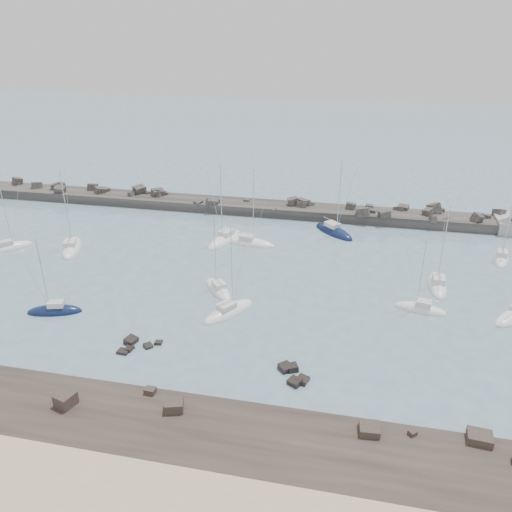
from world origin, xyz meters
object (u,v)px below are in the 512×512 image
at_px(sailboat_2, 55,311).
at_px(sailboat_7, 334,232).
at_px(sailboat_8, 420,309).
at_px(sailboat_6, 229,312).
at_px(sailboat_3, 250,243).
at_px(sailboat_5, 225,240).
at_px(sailboat_11, 501,259).
at_px(sailboat_0, 9,248).
at_px(sailboat_1, 72,248).
at_px(sailboat_9, 437,285).
at_px(sailboat_4, 218,290).

relative_size(sailboat_2, sailboat_7, 0.78).
bearing_deg(sailboat_7, sailboat_8, -62.15).
bearing_deg(sailboat_6, sailboat_3, 95.74).
bearing_deg(sailboat_5, sailboat_11, 2.33).
xyz_separation_m(sailboat_5, sailboat_7, (17.98, 7.54, -0.00)).
distance_m(sailboat_5, sailboat_11, 44.62).
relative_size(sailboat_0, sailboat_1, 0.85).
height_order(sailboat_0, sailboat_1, sailboat_1).
bearing_deg(sailboat_11, sailboat_9, -133.78).
relative_size(sailboat_4, sailboat_9, 0.89).
height_order(sailboat_2, sailboat_7, sailboat_7).
bearing_deg(sailboat_3, sailboat_11, 2.95).
relative_size(sailboat_8, sailboat_11, 0.92).
bearing_deg(sailboat_2, sailboat_7, 45.99).
distance_m(sailboat_3, sailboat_9, 30.77).
distance_m(sailboat_4, sailboat_5, 17.46).
bearing_deg(sailboat_4, sailboat_1, 162.59).
bearing_deg(sailboat_5, sailboat_8, -28.54).
bearing_deg(sailboat_7, sailboat_9, -47.28).
xyz_separation_m(sailboat_3, sailboat_4, (-0.73, -16.83, 0.00)).
xyz_separation_m(sailboat_8, sailboat_11, (13.77, 18.57, 0.01)).
height_order(sailboat_0, sailboat_3, sailboat_3).
relative_size(sailboat_7, sailboat_11, 1.25).
bearing_deg(sailboat_8, sailboat_11, 53.45).
bearing_deg(sailboat_3, sailboat_6, -84.26).
height_order(sailboat_3, sailboat_6, sailboat_3).
xyz_separation_m(sailboat_0, sailboat_3, (38.45, 10.28, -0.01)).
distance_m(sailboat_2, sailboat_7, 48.05).
xyz_separation_m(sailboat_0, sailboat_5, (34.08, 10.54, 0.02)).
height_order(sailboat_2, sailboat_5, sailboat_5).
relative_size(sailboat_2, sailboat_8, 1.06).
bearing_deg(sailboat_6, sailboat_11, 32.67).
height_order(sailboat_6, sailboat_11, sailboat_6).
height_order(sailboat_0, sailboat_11, sailboat_0).
bearing_deg(sailboat_1, sailboat_4, -17.41).
relative_size(sailboat_3, sailboat_8, 1.29).
xyz_separation_m(sailboat_2, sailboat_4, (19.05, 9.94, -0.02)).
relative_size(sailboat_1, sailboat_8, 1.30).
xyz_separation_m(sailboat_4, sailboat_5, (-3.65, 17.08, 0.02)).
relative_size(sailboat_5, sailboat_9, 1.15).
relative_size(sailboat_1, sailboat_4, 1.22).
xyz_separation_m(sailboat_2, sailboat_8, (46.22, 10.27, -0.01)).
bearing_deg(sailboat_2, sailboat_11, 25.68).
bearing_deg(sailboat_7, sailboat_3, -150.20).
height_order(sailboat_3, sailboat_4, sailboat_3).
xyz_separation_m(sailboat_3, sailboat_7, (13.60, 7.79, 0.02)).
distance_m(sailboat_0, sailboat_5, 35.67).
bearing_deg(sailboat_5, sailboat_1, -160.59).
xyz_separation_m(sailboat_1, sailboat_9, (57.66, -1.08, 0.01)).
xyz_separation_m(sailboat_1, sailboat_3, (28.31, 8.18, -0.01)).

